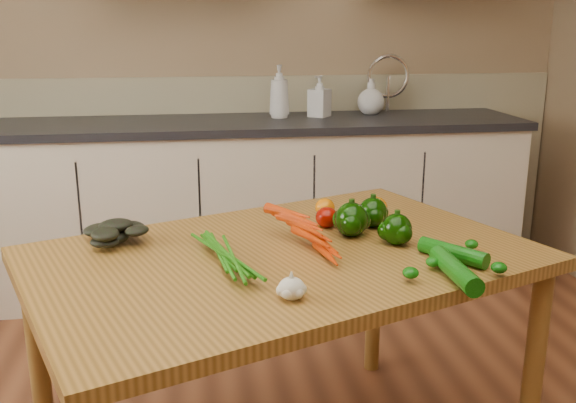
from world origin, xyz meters
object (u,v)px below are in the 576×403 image
(table, at_px, (284,279))
(soap_bottle_b, at_px, (319,96))
(garlic_bulb, at_px, (291,289))
(tomato_b, at_px, (325,207))
(soap_bottle_c, at_px, (371,96))
(carrot_bunch, at_px, (282,241))
(tomato_c, at_px, (376,208))
(leafy_greens, at_px, (112,228))
(zucchini_a, at_px, (453,253))
(pepper_a, at_px, (351,220))
(soap_bottle_a, at_px, (279,91))
(pepper_c, at_px, (397,229))
(tomato_a, at_px, (327,217))
(zucchini_b, at_px, (455,270))
(pepper_b, at_px, (373,212))

(table, distance_m, soap_bottle_b, 1.74)
(garlic_bulb, relative_size, tomato_b, 0.97)
(tomato_b, bearing_deg, soap_bottle_c, 68.66)
(carrot_bunch, bearing_deg, tomato_c, 17.36)
(leafy_greens, distance_m, zucchini_a, 0.99)
(pepper_a, xyz_separation_m, tomato_b, (-0.04, 0.22, -0.02))
(pepper_a, height_order, tomato_c, pepper_a)
(soap_bottle_a, bearing_deg, soap_bottle_b, -160.80)
(pepper_c, xyz_separation_m, zucchini_a, (0.11, -0.16, -0.02))
(tomato_b, distance_m, tomato_c, 0.17)
(zucchini_a, bearing_deg, soap_bottle_a, 97.62)
(carrot_bunch, distance_m, tomato_b, 0.39)
(tomato_a, bearing_deg, zucchini_b, -63.93)
(pepper_b, distance_m, pepper_c, 0.18)
(table, bearing_deg, tomato_c, 17.57)
(leafy_greens, distance_m, zucchini_b, 0.99)
(carrot_bunch, relative_size, pepper_b, 2.77)
(soap_bottle_a, relative_size, soap_bottle_c, 1.45)
(soap_bottle_a, relative_size, tomato_a, 3.78)
(tomato_c, bearing_deg, tomato_a, -157.64)
(table, relative_size, soap_bottle_b, 7.51)
(soap_bottle_a, distance_m, garlic_bulb, 2.00)
(soap_bottle_c, xyz_separation_m, tomato_b, (-0.54, -1.39, -0.22))
(tomato_a, relative_size, zucchini_a, 0.36)
(leafy_greens, bearing_deg, soap_bottle_a, 64.79)
(carrot_bunch, distance_m, zucchini_a, 0.48)
(table, xyz_separation_m, soap_bottle_b, (0.43, 1.65, 0.34))
(pepper_c, distance_m, zucchini_a, 0.19)
(zucchini_b, bearing_deg, zucchini_a, 69.81)
(garlic_bulb, xyz_separation_m, pepper_a, (0.25, 0.44, 0.02))
(soap_bottle_a, relative_size, zucchini_b, 1.16)
(pepper_b, distance_m, tomato_a, 0.15)
(leafy_greens, height_order, tomato_a, leafy_greens)
(pepper_c, bearing_deg, soap_bottle_b, 86.87)
(garlic_bulb, height_order, pepper_a, pepper_a)
(soap_bottle_b, relative_size, pepper_a, 2.10)
(leafy_greens, distance_m, tomato_b, 0.71)
(leafy_greens, bearing_deg, tomato_a, 5.36)
(carrot_bunch, height_order, tomato_c, tomato_c)
(leafy_greens, bearing_deg, garlic_bulb, -45.54)
(table, distance_m, garlic_bulb, 0.34)
(leafy_greens, relative_size, zucchini_a, 0.99)
(leafy_greens, xyz_separation_m, pepper_c, (0.83, -0.13, -0.00))
(soap_bottle_c, distance_m, garlic_bulb, 2.19)
(soap_bottle_b, xyz_separation_m, pepper_a, (-0.20, -1.54, -0.21))
(soap_bottle_a, height_order, tomato_a, soap_bottle_a)
(table, xyz_separation_m, pepper_c, (0.34, 0.02, 0.13))
(soap_bottle_a, xyz_separation_m, zucchini_a, (0.24, -1.78, -0.27))
(pepper_a, bearing_deg, tomato_c, 53.30)
(carrot_bunch, bearing_deg, garlic_bulb, -115.38)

